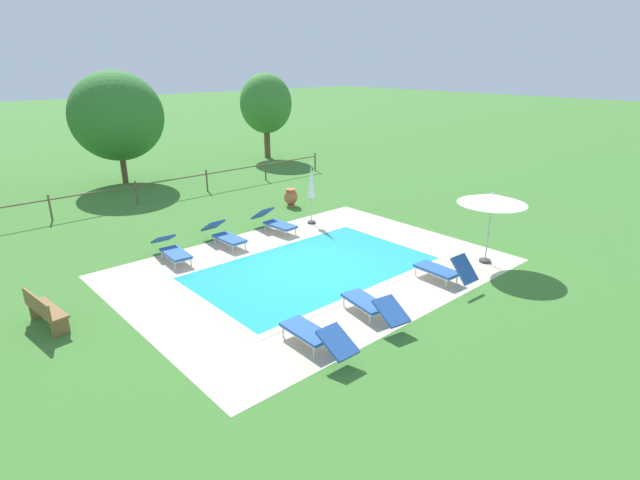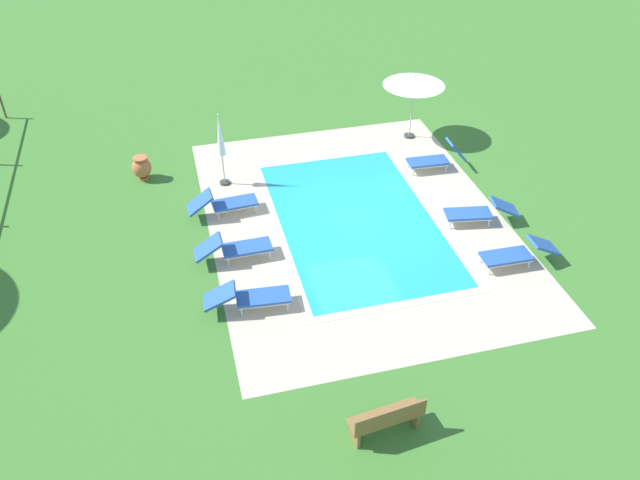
% 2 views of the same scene
% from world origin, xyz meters
% --- Properties ---
extents(ground_plane, '(160.00, 160.00, 0.00)m').
position_xyz_m(ground_plane, '(0.00, 0.00, 0.00)').
color(ground_plane, '#3D752D').
extents(pool_deck_paving, '(11.20, 8.34, 0.01)m').
position_xyz_m(pool_deck_paving, '(0.00, 0.00, 0.00)').
color(pool_deck_paving, beige).
rests_on(pool_deck_paving, ground).
extents(swimming_pool_water, '(7.16, 4.30, 0.01)m').
position_xyz_m(swimming_pool_water, '(0.00, 0.00, 0.01)').
color(swimming_pool_water, '#23A8C1').
rests_on(swimming_pool_water, ground).
extents(pool_coping_rim, '(7.64, 4.78, 0.01)m').
position_xyz_m(pool_coping_rim, '(0.00, 0.00, 0.01)').
color(pool_coping_rim, beige).
rests_on(pool_coping_rim, ground).
extents(sun_lounger_north_near_steps, '(0.69, 1.91, 0.97)m').
position_xyz_m(sun_lounger_north_near_steps, '(2.12, -3.32, 0.39)').
color(sun_lounger_north_near_steps, '#2856A8').
rests_on(sun_lounger_north_near_steps, ground).
extents(sun_lounger_north_mid, '(0.94, 2.14, 0.72)m').
position_xyz_m(sun_lounger_north_mid, '(-0.96, -3.34, 0.35)').
color(sun_lounger_north_mid, '#2856A8').
rests_on(sun_lounger_north_mid, ground).
extents(sun_lounger_north_far, '(0.74, 2.06, 0.81)m').
position_xyz_m(sun_lounger_north_far, '(1.27, 3.59, 0.37)').
color(sun_lounger_north_far, '#2856A8').
rests_on(sun_lounger_north_far, ground).
extents(sun_lounger_north_end, '(0.65, 2.08, 0.72)m').
position_xyz_m(sun_lounger_north_end, '(-2.95, -3.47, 0.35)').
color(sun_lounger_north_end, '#2856A8').
rests_on(sun_lounger_north_end, ground).
extents(sun_lounger_south_near_corner, '(0.64, 2.05, 0.78)m').
position_xyz_m(sun_lounger_south_near_corner, '(-0.90, 3.59, 0.36)').
color(sun_lounger_south_near_corner, '#2856A8').
rests_on(sun_lounger_south_near_corner, ground).
extents(sun_lounger_south_mid, '(0.77, 2.12, 0.71)m').
position_xyz_m(sun_lounger_south_mid, '(-2.89, 3.52, 0.35)').
color(sun_lounger_south_mid, '#2856A8').
rests_on(sun_lounger_south_mid, ground).
extents(patio_umbrella_open_foreground, '(2.08, 2.08, 2.28)m').
position_xyz_m(patio_umbrella_open_foreground, '(4.41, -3.30, 2.06)').
color(patio_umbrella_open_foreground, '#383838').
rests_on(patio_umbrella_open_foreground, ground).
extents(patio_umbrella_closed_row_west, '(0.32, 0.32, 2.39)m').
position_xyz_m(patio_umbrella_closed_row_west, '(2.92, 3.39, 1.54)').
color(patio_umbrella_closed_row_west, '#383838').
rests_on(patio_umbrella_closed_row_west, ground).
extents(wooden_bench_lawn_side, '(0.62, 1.54, 0.87)m').
position_xyz_m(wooden_bench_lawn_side, '(-7.12, 1.56, 0.47)').
color(wooden_bench_lawn_side, olive).
rests_on(wooden_bench_lawn_side, ground).
extents(terracotta_urn_near_fence, '(0.60, 0.60, 0.77)m').
position_xyz_m(terracotta_urn_near_fence, '(3.86, 5.85, 0.41)').
color(terracotta_urn_near_fence, '#B7663D').
rests_on(terracotta_urn_near_fence, ground).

